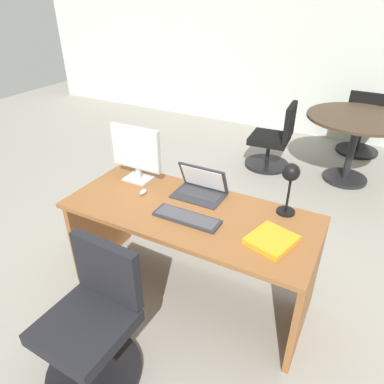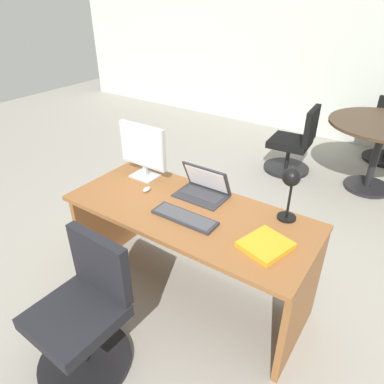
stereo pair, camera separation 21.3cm
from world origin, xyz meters
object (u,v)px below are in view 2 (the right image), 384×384
monitor (143,148)px  keyboard (185,217)px  office_chair (85,319)px  mouse (147,189)px  meeting_chair_far (294,147)px  laptop (204,186)px  meeting_table (380,140)px  desk (193,233)px  book (266,245)px  desk_lamp (291,184)px

monitor → keyboard: size_ratio=0.96×
keyboard → office_chair: (-0.22, -0.70, -0.40)m
monitor → mouse: (0.16, -0.16, -0.22)m
keyboard → meeting_chair_far: size_ratio=0.53×
keyboard → office_chair: size_ratio=0.52×
laptop → meeting_table: laptop is taller
keyboard → laptop: bearing=101.0°
laptop → mouse: 0.42m
meeting_table → desk: bearing=-108.2°
meeting_table → meeting_chair_far: 0.93m
book → desk_lamp: bearing=91.7°
monitor → meeting_table: size_ratio=0.37×
desk_lamp → book: size_ratio=1.16×
desk → desk_lamp: 0.77m
office_chair → meeting_chair_far: 3.19m
desk → office_chair: bearing=-102.1°
meeting_chair_far → book: bearing=-74.6°
desk → book: 0.64m
laptop → keyboard: 0.34m
office_chair → desk: bearing=77.9°
mouse → office_chair: size_ratio=0.08×
desk → keyboard: keyboard is taller
meeting_chair_far → mouse: bearing=-97.0°
laptop → desk_lamp: 0.63m
monitor → office_chair: size_ratio=0.50×
mouse → meeting_table: meeting_table is taller
desk → keyboard: 0.28m
keyboard → desk_lamp: (0.53, 0.35, 0.25)m
mouse → book: 0.97m
mouse → meeting_table: bearing=64.0°
desk → meeting_chair_far: (-0.10, 2.34, -0.18)m
meeting_chair_far → keyboard: bearing=-86.9°
mouse → meeting_chair_far: size_ratio=0.09×
office_chair → mouse: bearing=104.1°
keyboard → office_chair: 0.83m
keyboard → desk: bearing=103.1°
laptop → desk_lamp: bearing=1.4°
desk → keyboard: bearing=-76.9°
desk → mouse: mouse is taller
keyboard → mouse: bearing=162.8°
desk_lamp → meeting_chair_far: bearing=107.3°
desk → laptop: size_ratio=4.77×
desk_lamp → meeting_table: size_ratio=0.33×
laptop → monitor: bearing=-176.2°
monitor → office_chair: 1.23m
mouse → office_chair: bearing=-75.9°
monitor → book: size_ratio=1.33×
mouse → meeting_chair_far: meeting_chair_far is taller
keyboard → meeting_table: meeting_table is taller
office_chair → meeting_table: (0.97, 3.25, 0.25)m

